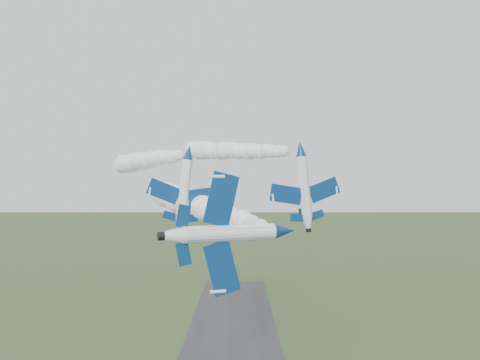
% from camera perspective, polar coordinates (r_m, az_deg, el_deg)
% --- Properties ---
extents(jet_lead, '(6.17, 13.10, 11.22)m').
position_cam_1_polar(jet_lead, '(52.15, 4.83, -5.44)').
color(jet_lead, white).
extents(smoke_trail_jet_lead, '(30.97, 69.69, 5.57)m').
position_cam_1_polar(smoke_trail_jet_lead, '(89.77, -5.08, -2.56)').
color(smoke_trail_jet_lead, white).
extents(jet_pair_left, '(11.33, 13.14, 3.48)m').
position_cam_1_polar(jet_pair_left, '(83.35, -5.48, 2.97)').
color(jet_pair_left, white).
extents(smoke_trail_jet_pair_left, '(28.12, 62.99, 4.60)m').
position_cam_1_polar(smoke_trail_jet_pair_left, '(119.05, -10.16, 2.03)').
color(smoke_trail_jet_pair_left, white).
extents(jet_pair_right, '(11.78, 13.66, 3.53)m').
position_cam_1_polar(jet_pair_right, '(82.39, 6.50, 3.38)').
color(jet_pair_right, white).
extents(smoke_trail_jet_pair_right, '(30.24, 71.43, 4.85)m').
position_cam_1_polar(smoke_trail_jet_pair_right, '(121.06, -1.55, 3.13)').
color(smoke_trail_jet_pair_right, white).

